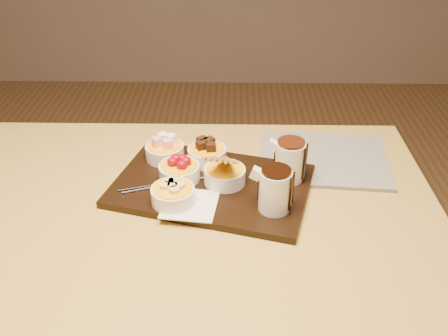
{
  "coord_description": "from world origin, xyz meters",
  "views": [
    {
      "loc": [
        0.11,
        -0.93,
        1.45
      ],
      "look_at": [
        0.1,
        0.06,
        0.81
      ],
      "focal_mm": 40.0,
      "sensor_mm": 36.0,
      "label": 1
    }
  ],
  "objects_px": {
    "dining_table": "(185,236)",
    "bowl_strawberries": "(179,172)",
    "newspaper": "(323,159)",
    "pitcher_dark_chocolate": "(275,191)",
    "serving_board": "(212,186)",
    "pitcher_milk_chocolate": "(290,161)"
  },
  "relations": [
    {
      "from": "pitcher_milk_chocolate",
      "to": "serving_board",
      "type": "bearing_deg",
      "value": -158.2
    },
    {
      "from": "dining_table",
      "to": "pitcher_milk_chocolate",
      "type": "xyz_separation_m",
      "value": [
        0.25,
        0.08,
        0.17
      ]
    },
    {
      "from": "dining_table",
      "to": "pitcher_milk_chocolate",
      "type": "height_order",
      "value": "pitcher_milk_chocolate"
    },
    {
      "from": "bowl_strawberries",
      "to": "newspaper",
      "type": "distance_m",
      "value": 0.39
    },
    {
      "from": "dining_table",
      "to": "serving_board",
      "type": "xyz_separation_m",
      "value": [
        0.07,
        0.06,
        0.11
      ]
    },
    {
      "from": "bowl_strawberries",
      "to": "newspaper",
      "type": "xyz_separation_m",
      "value": [
        0.37,
        0.12,
        -0.03
      ]
    },
    {
      "from": "serving_board",
      "to": "bowl_strawberries",
      "type": "relative_size",
      "value": 4.6
    },
    {
      "from": "serving_board",
      "to": "bowl_strawberries",
      "type": "xyz_separation_m",
      "value": [
        -0.08,
        0.02,
        0.03
      ]
    },
    {
      "from": "pitcher_milk_chocolate",
      "to": "newspaper",
      "type": "relative_size",
      "value": 0.29
    },
    {
      "from": "dining_table",
      "to": "newspaper",
      "type": "bearing_deg",
      "value": 29.11
    },
    {
      "from": "dining_table",
      "to": "bowl_strawberries",
      "type": "xyz_separation_m",
      "value": [
        -0.01,
        0.08,
        0.14
      ]
    },
    {
      "from": "dining_table",
      "to": "pitcher_dark_chocolate",
      "type": "xyz_separation_m",
      "value": [
        0.21,
        -0.04,
        0.17
      ]
    },
    {
      "from": "pitcher_milk_chocolate",
      "to": "bowl_strawberries",
      "type": "bearing_deg",
      "value": -163.61
    },
    {
      "from": "dining_table",
      "to": "bowl_strawberries",
      "type": "bearing_deg",
      "value": 99.54
    },
    {
      "from": "serving_board",
      "to": "pitcher_dark_chocolate",
      "type": "bearing_deg",
      "value": -19.98
    },
    {
      "from": "bowl_strawberries",
      "to": "pitcher_dark_chocolate",
      "type": "bearing_deg",
      "value": -27.78
    },
    {
      "from": "serving_board",
      "to": "pitcher_milk_chocolate",
      "type": "xyz_separation_m",
      "value": [
        0.19,
        0.02,
        0.06
      ]
    },
    {
      "from": "serving_board",
      "to": "pitcher_milk_chocolate",
      "type": "bearing_deg",
      "value": 21.8
    },
    {
      "from": "pitcher_milk_chocolate",
      "to": "newspaper",
      "type": "height_order",
      "value": "pitcher_milk_chocolate"
    },
    {
      "from": "serving_board",
      "to": "newspaper",
      "type": "distance_m",
      "value": 0.32
    },
    {
      "from": "bowl_strawberries",
      "to": "pitcher_dark_chocolate",
      "type": "height_order",
      "value": "pitcher_dark_chocolate"
    },
    {
      "from": "pitcher_dark_chocolate",
      "to": "newspaper",
      "type": "bearing_deg",
      "value": 73.15
    }
  ]
}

